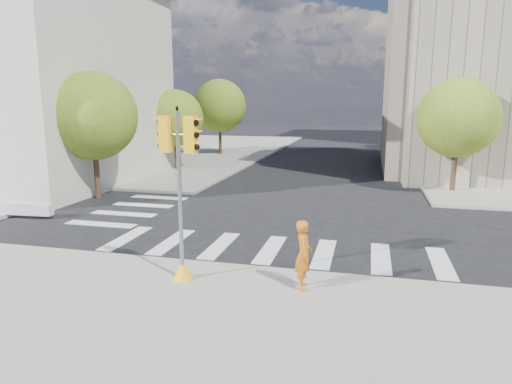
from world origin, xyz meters
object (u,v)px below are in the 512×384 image
traffic_signal (180,209)px  lamp_far (428,105)px  lamp_near (456,107)px  photographer (304,255)px

traffic_signal → lamp_far: bearing=83.2°
lamp_near → photographer: lamp_near is taller
lamp_far → traffic_signal: size_ratio=1.75×
lamp_far → photographer: size_ratio=4.48×
lamp_far → photographer: (-6.53, -33.30, -3.52)m
lamp_near → lamp_far: 14.00m
photographer → lamp_near: bearing=-29.6°
lamp_near → lamp_far: (0.00, 14.00, 0.00)m
traffic_signal → photographer: size_ratio=2.56×
lamp_near → photographer: size_ratio=4.48×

